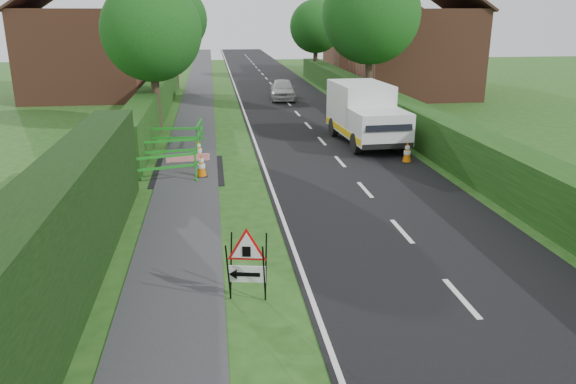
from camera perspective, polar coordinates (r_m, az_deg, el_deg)
ground at (r=9.86m, az=5.91°, el=-14.44°), size 120.00×120.00×0.00m
road_surface at (r=43.65m, az=-1.64°, el=10.81°), size 6.00×90.00×0.02m
footpath at (r=43.42m, az=-9.00°, el=10.57°), size 2.00×90.00×0.02m
hedge_west_near at (r=10.07m, az=-24.15°, el=-15.33°), size 1.10×18.00×2.50m
hedge_west_far at (r=30.68m, az=-13.14°, el=7.42°), size 1.00×24.00×1.80m
hedge_east at (r=26.11m, az=11.73°, el=5.77°), size 1.20×50.00×1.50m
house_west at (r=38.98m, az=-19.95°, el=13.25°), size 7.50×7.40×7.88m
house_east_a at (r=38.46m, az=12.58°, el=13.81°), size 7.50×7.40×7.88m
house_east_b at (r=52.09m, az=8.28°, el=14.95°), size 7.50×7.40×7.88m
tree_nw at (r=26.23m, az=-13.71°, el=15.59°), size 4.40×4.40×6.70m
tree_ne at (r=31.27m, az=8.44°, el=17.42°), size 5.20×5.20×7.79m
tree_fw at (r=42.17m, az=-11.62°, el=16.81°), size 4.80×4.80×7.24m
tree_fe at (r=46.88m, az=2.85°, el=16.44°), size 4.20×4.20×6.33m
triangle_sign at (r=10.55m, az=-4.42°, el=-6.81°), size 1.00×1.00×1.24m
works_van at (r=23.81m, az=7.82°, el=8.00°), size 2.36×5.43×2.43m
traffic_cone_0 at (r=21.00m, az=12.01°, el=3.99°), size 0.38×0.38×0.79m
traffic_cone_1 at (r=23.21m, az=10.35°, el=5.38°), size 0.38×0.38×0.79m
traffic_cone_2 at (r=25.87m, az=7.73°, el=6.76°), size 0.38×0.38×0.79m
traffic_cone_3 at (r=18.94m, az=-8.79°, el=2.69°), size 0.38×0.38×0.79m
traffic_cone_4 at (r=21.13m, az=-9.08°, el=4.24°), size 0.38×0.38×0.79m
ped_barrier_0 at (r=18.23m, az=-12.44°, el=2.66°), size 2.08×0.86×1.00m
ped_barrier_1 at (r=20.42m, az=-12.06°, el=4.29°), size 2.09×0.63×1.00m
ped_barrier_2 at (r=22.62m, az=-11.45°, el=5.62°), size 2.08×0.49×1.00m
ped_barrier_3 at (r=23.57m, az=-8.99°, el=6.23°), size 0.54×2.08×1.00m
redwhite_plank at (r=19.89m, az=-10.06°, el=2.18°), size 1.50×0.18×0.25m
hatchback_car at (r=36.05m, az=-0.54°, el=10.39°), size 1.82×3.89×1.29m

